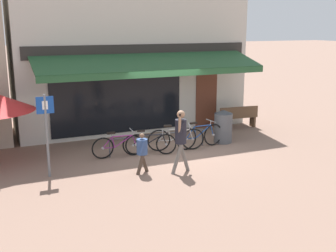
% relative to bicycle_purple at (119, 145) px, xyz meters
% --- Properties ---
extents(ground_plane, '(160.00, 160.00, 0.00)m').
position_rel_bicycle_purple_xyz_m(ground_plane, '(1.80, -0.10, -0.37)').
color(ground_plane, '#846656').
extents(shop_front, '(8.69, 4.77, 6.34)m').
position_rel_bicycle_purple_xyz_m(shop_front, '(1.68, 3.85, 2.80)').
color(shop_front, beige).
rests_on(shop_front, ground_plane).
extents(bike_rack_rail, '(3.28, 0.04, 0.57)m').
position_rel_bicycle_purple_xyz_m(bike_rack_rail, '(1.32, 0.10, 0.11)').
color(bike_rack_rail, '#47494F').
rests_on(bike_rack_rail, ground_plane).
extents(bicycle_purple, '(1.71, 0.52, 0.83)m').
position_rel_bicycle_purple_xyz_m(bicycle_purple, '(0.00, 0.00, 0.00)').
color(bicycle_purple, black).
rests_on(bicycle_purple, ground_plane).
extents(bicycle_black, '(1.62, 0.64, 0.80)m').
position_rel_bicycle_purple_xyz_m(bicycle_black, '(0.93, -0.14, -0.02)').
color(bicycle_black, black).
rests_on(bicycle_black, ground_plane).
extents(bicycle_silver, '(1.81, 0.74, 0.90)m').
position_rel_bicycle_purple_xyz_m(bicycle_silver, '(1.84, -0.10, 0.02)').
color(bicycle_silver, black).
rests_on(bicycle_silver, ground_plane).
extents(bicycle_blue, '(1.79, 0.52, 0.88)m').
position_rel_bicycle_purple_xyz_m(bicycle_blue, '(2.71, -0.09, 0.03)').
color(bicycle_blue, black).
rests_on(bicycle_blue, ground_plane).
extents(pedestrian_adult, '(0.61, 0.45, 1.73)m').
position_rel_bicycle_purple_xyz_m(pedestrian_adult, '(1.11, -1.97, 0.71)').
color(pedestrian_adult, slate).
rests_on(pedestrian_adult, ground_plane).
extents(pedestrian_child, '(0.42, 0.47, 1.12)m').
position_rel_bicycle_purple_xyz_m(pedestrian_child, '(0.14, -1.61, 0.30)').
color(pedestrian_child, '#47382D').
rests_on(pedestrian_child, ground_plane).
extents(litter_bin, '(0.62, 0.62, 1.13)m').
position_rel_bicycle_purple_xyz_m(litter_bin, '(3.74, 0.16, 0.20)').
color(litter_bin, '#515459').
rests_on(litter_bin, ground_plane).
extents(parking_sign, '(0.44, 0.07, 2.21)m').
position_rel_bicycle_purple_xyz_m(parking_sign, '(-2.21, -0.88, 0.99)').
color(parking_sign, slate).
rests_on(parking_sign, ground_plane).
extents(park_bench, '(1.64, 0.59, 0.87)m').
position_rel_bicycle_purple_xyz_m(park_bench, '(5.31, 1.69, 0.10)').
color(park_bench, brown).
rests_on(park_bench, ground_plane).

